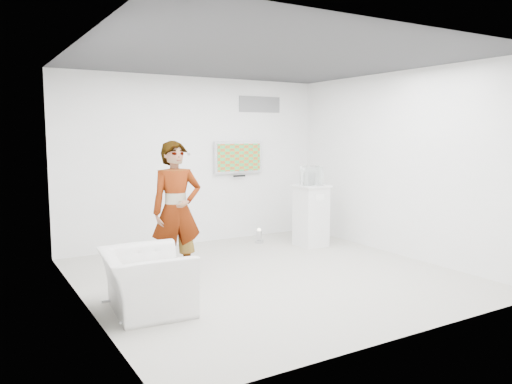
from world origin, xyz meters
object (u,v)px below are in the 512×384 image
person (177,211)px  pedestal (311,216)px  floor_uplight (259,236)px  tv (238,157)px  armchair (146,281)px

person → pedestal: bearing=19.1°
person → floor_uplight: person is taller
pedestal → floor_uplight: pedestal is taller
tv → person: 2.86m
floor_uplight → armchair: bearing=-141.0°
tv → floor_uplight: tv is taller
tv → person: bearing=-136.2°
tv → person: person is taller
pedestal → armchair: bearing=-154.8°
person → pedestal: size_ratio=1.74×
tv → armchair: bearing=-133.6°
person → floor_uplight: (2.14, 1.36, -0.82)m
pedestal → tv: bearing=122.3°
person → pedestal: 2.92m
person → armchair: person is taller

